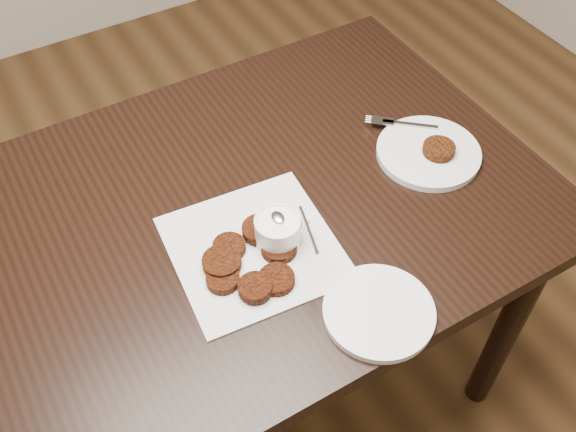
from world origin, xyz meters
The scene contains 7 objects.
floor centered at (0.00, 0.00, 0.00)m, with size 4.00×4.00×0.00m, color brown.
table centered at (0.01, 0.11, 0.38)m, with size 1.28×0.82×0.75m, color black.
napkin centered at (0.03, 0.01, 0.75)m, with size 0.29×0.29×0.00m, color white.
sauce_ramekin centered at (0.08, 0.00, 0.81)m, with size 0.11×0.11×0.12m, color white, non-canonical shape.
patty_cluster centered at (0.00, -0.02, 0.76)m, with size 0.22×0.22×0.02m, color #561F0B, non-canonical shape.
plate_with_patty centered at (0.46, 0.04, 0.77)m, with size 0.21×0.21×0.03m, color silver, non-canonical shape.
plate_empty centered at (0.15, -0.22, 0.76)m, with size 0.19×0.19×0.01m, color white.
Camera 1 is at (-0.28, -0.65, 1.68)m, focal length 40.44 mm.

